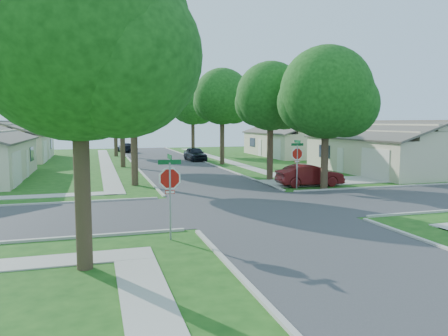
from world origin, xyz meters
TOP-DOWN VIEW (x-y plane):
  - ground at (0.00, 0.00)m, footprint 100.00×100.00m
  - road_ns at (0.00, 0.00)m, footprint 7.00×100.00m
  - sidewalk_ne at (6.10, 26.00)m, footprint 1.20×40.00m
  - sidewalk_nw at (-6.10, 26.00)m, footprint 1.20×40.00m
  - driveway at (7.90, 7.10)m, footprint 8.80×3.60m
  - stop_sign_sw at (-4.70, -4.70)m, footprint 1.05×0.80m
  - stop_sign_ne at (4.70, 4.70)m, footprint 1.05×0.80m
  - tree_e_near at (4.75, 9.01)m, footprint 4.97×4.80m
  - tree_e_mid at (4.76, 21.01)m, footprint 5.59×5.40m
  - tree_e_far at (4.75, 34.01)m, footprint 5.17×5.00m
  - tree_w_near at (-4.64, 9.01)m, footprint 5.38×5.20m
  - tree_w_mid at (-4.64, 21.01)m, footprint 5.80×5.60m
  - tree_w_far at (-4.65, 34.01)m, footprint 4.76×4.60m
  - tree_sw_corner at (-7.44, -6.99)m, footprint 6.21×6.00m
  - tree_ne_corner at (6.36, 4.21)m, footprint 5.80×5.60m
  - house_ne_near at (15.99, 11.00)m, footprint 8.42×13.60m
  - house_ne_far at (15.99, 29.00)m, footprint 8.42×13.60m
  - house_nw_far at (-15.99, 32.00)m, footprint 8.42×13.60m
  - car_driveway at (6.00, 5.50)m, footprint 4.30×1.68m
  - car_curb_east at (3.06, 25.60)m, footprint 1.99×4.34m
  - car_curb_west at (-3.09, 41.00)m, footprint 2.22×4.49m

SIDE VIEW (x-z plane):
  - ground at x=0.00m, z-range 0.00..0.00m
  - road_ns at x=0.00m, z-range -0.01..0.01m
  - sidewalk_ne at x=6.10m, z-range 0.00..0.04m
  - sidewalk_nw at x=-6.10m, z-range 0.00..0.04m
  - driveway at x=7.90m, z-range 0.00..0.05m
  - car_curb_west at x=-3.09m, z-range 0.00..1.25m
  - car_driveway at x=6.00m, z-range 0.00..1.40m
  - car_curb_east at x=3.06m, z-range 0.00..1.44m
  - house_ne_near at x=15.99m, z-range -0.60..3.63m
  - house_ne_far at x=15.99m, z-range -0.60..3.63m
  - house_nw_far at x=-15.99m, z-range -0.60..3.63m
  - stop_sign_sw at x=-4.70m, z-range 0.54..3.52m
  - stop_sign_ne at x=4.70m, z-range 0.54..3.52m
  - tree_w_far at x=-4.65m, z-range 1.49..9.52m
  - tree_ne_corner at x=6.36m, z-range 1.26..9.92m
  - tree_e_near at x=4.75m, z-range 1.50..9.78m
  - tree_e_far at x=4.75m, z-range 1.62..10.34m
  - tree_w_near at x=-4.64m, z-range 1.63..10.60m
  - tree_e_mid at x=4.76m, z-range 1.64..10.86m
  - tree_sw_corner at x=-7.44m, z-range 1.49..11.04m
  - tree_w_mid at x=-4.64m, z-range 1.71..11.27m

